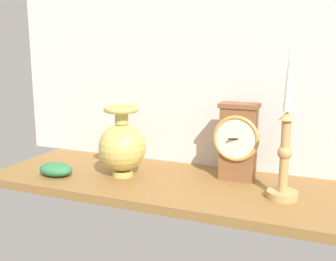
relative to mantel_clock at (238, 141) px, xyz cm
name	(u,v)px	position (x,y,z in cm)	size (l,w,h in cm)	color
ground_plane	(167,184)	(-17.69, -7.96, -12.22)	(100.00, 36.00, 2.40)	olive
back_wall	(191,59)	(-17.69, 10.54, 21.48)	(120.00, 2.00, 65.00)	silver
mantel_clock	(238,141)	(0.00, 0.00, 0.00)	(12.57, 7.96, 21.31)	brown
candlestick_tall_left	(285,143)	(13.60, -9.87, 2.75)	(7.54, 7.54, 40.78)	tan
brass_vase_bulbous	(122,145)	(-30.76, -9.44, -1.97)	(13.44, 13.44, 20.17)	tan
ivy_sprig	(56,169)	(-48.37, -16.78, -9.14)	(10.19, 7.13, 3.77)	#2F7444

